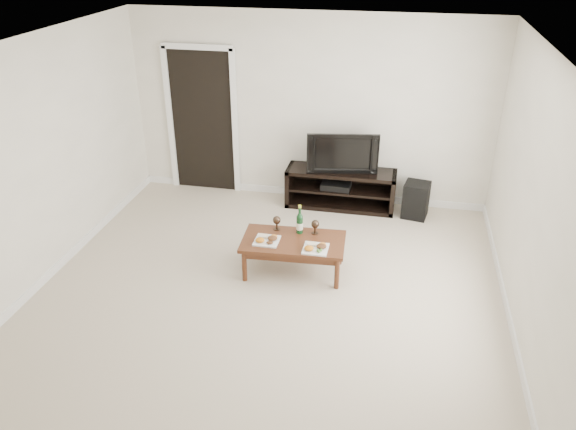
{
  "coord_description": "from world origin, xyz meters",
  "views": [
    {
      "loc": [
        1.22,
        -4.63,
        3.57
      ],
      "look_at": [
        0.11,
        0.76,
        0.7
      ],
      "focal_mm": 35.0,
      "sensor_mm": 36.0,
      "label": 1
    }
  ],
  "objects_px": {
    "subwoofer": "(416,200)",
    "coffee_table": "(293,256)",
    "television": "(342,151)",
    "media_console": "(341,189)"
  },
  "relations": [
    {
      "from": "television",
      "to": "coffee_table",
      "type": "relative_size",
      "value": 0.84
    },
    {
      "from": "subwoofer",
      "to": "coffee_table",
      "type": "distance_m",
      "value": 2.17
    },
    {
      "from": "television",
      "to": "coffee_table",
      "type": "height_order",
      "value": "television"
    },
    {
      "from": "television",
      "to": "subwoofer",
      "type": "distance_m",
      "value": 1.19
    },
    {
      "from": "media_console",
      "to": "television",
      "type": "bearing_deg",
      "value": 180.0
    },
    {
      "from": "media_console",
      "to": "subwoofer",
      "type": "distance_m",
      "value": 1.04
    },
    {
      "from": "subwoofer",
      "to": "coffee_table",
      "type": "bearing_deg",
      "value": -118.66
    },
    {
      "from": "television",
      "to": "media_console",
      "type": "bearing_deg",
      "value": -9.29
    },
    {
      "from": "subwoofer",
      "to": "coffee_table",
      "type": "height_order",
      "value": "subwoofer"
    },
    {
      "from": "media_console",
      "to": "television",
      "type": "relative_size",
      "value": 1.57
    }
  ]
}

